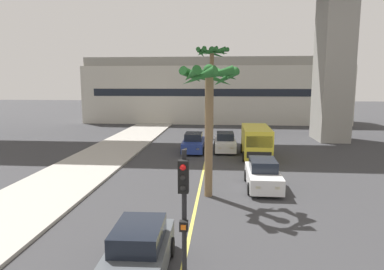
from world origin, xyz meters
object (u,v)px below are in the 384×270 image
object	(u,v)px
car_queue_front	(194,143)
traffic_light_median_near	(184,212)
delivery_van	(256,141)
palm_tree_mid_median	(212,64)
palm_tree_near_median	(210,90)
car_queue_third	(138,254)
car_queue_fourth	(263,175)
car_queue_second	(225,142)

from	to	relation	value
car_queue_front	traffic_light_median_near	bearing A→B (deg)	-85.86
car_queue_front	delivery_van	xyz separation A→B (m)	(4.98, -1.75, 0.57)
palm_tree_mid_median	palm_tree_near_median	bearing A→B (deg)	-88.64
palm_tree_near_median	palm_tree_mid_median	world-z (taller)	palm_tree_mid_median
car_queue_front	car_queue_third	size ratio (longest dim) A/B	0.99
car_queue_fourth	car_queue_second	bearing A→B (deg)	101.21
traffic_light_median_near	palm_tree_mid_median	xyz separation A→B (m)	(-0.17, 26.76, 4.80)
car_queue_second	car_queue_fourth	size ratio (longest dim) A/B	1.01
car_queue_second	palm_tree_mid_median	world-z (taller)	palm_tree_mid_median
delivery_van	palm_tree_near_median	xyz separation A→B (m)	(-3.27, -9.38, 4.10)
car_queue_front	palm_tree_mid_median	size ratio (longest dim) A/B	0.44
delivery_van	palm_tree_near_median	bearing A→B (deg)	-109.21
traffic_light_median_near	palm_tree_mid_median	size ratio (longest dim) A/B	0.45
car_queue_third	palm_tree_mid_median	bearing A→B (deg)	86.85
car_queue_front	palm_tree_near_median	distance (m)	12.19
car_queue_fourth	traffic_light_median_near	xyz separation A→B (m)	(-3.15, -10.79, 1.99)
car_queue_third	traffic_light_median_near	distance (m)	3.03
car_queue_third	delivery_van	xyz separation A→B (m)	(5.06, 16.84, 0.57)
car_queue_second	car_queue_fourth	world-z (taller)	same
car_queue_second	traffic_light_median_near	bearing A→B (deg)	-93.20
car_queue_fourth	palm_tree_near_median	distance (m)	5.74
delivery_van	traffic_light_median_near	world-z (taller)	traffic_light_median_near
car_queue_second	delivery_van	bearing A→B (deg)	-44.54
car_queue_front	palm_tree_near_median	bearing A→B (deg)	-81.26
car_queue_front	traffic_light_median_near	size ratio (longest dim) A/B	0.98
car_queue_second	delivery_van	xyz separation A→B (m)	(2.35, -2.31, 0.57)
car_queue_second	traffic_light_median_near	world-z (taller)	traffic_light_median_near
car_queue_third	car_queue_front	bearing A→B (deg)	89.73
car_queue_front	car_queue_second	bearing A→B (deg)	11.97
traffic_light_median_near	palm_tree_mid_median	distance (m)	27.19
palm_tree_mid_median	delivery_van	bearing A→B (deg)	-65.96
car_queue_front	palm_tree_mid_median	world-z (taller)	palm_tree_mid_median
car_queue_second	car_queue_fourth	distance (m)	10.21
car_queue_third	delivery_van	world-z (taller)	delivery_van
car_queue_fourth	palm_tree_near_median	bearing A→B (deg)	-150.12
car_queue_fourth	palm_tree_near_median	world-z (taller)	palm_tree_near_median
car_queue_front	palm_tree_mid_median	xyz separation A→B (m)	(1.29, 6.51, 6.80)
car_queue_fourth	delivery_van	world-z (taller)	delivery_van
car_queue_second	palm_tree_near_median	bearing A→B (deg)	-94.51
car_queue_fourth	traffic_light_median_near	world-z (taller)	traffic_light_median_near
delivery_van	palm_tree_mid_median	bearing A→B (deg)	114.04
traffic_light_median_near	delivery_van	bearing A→B (deg)	79.26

